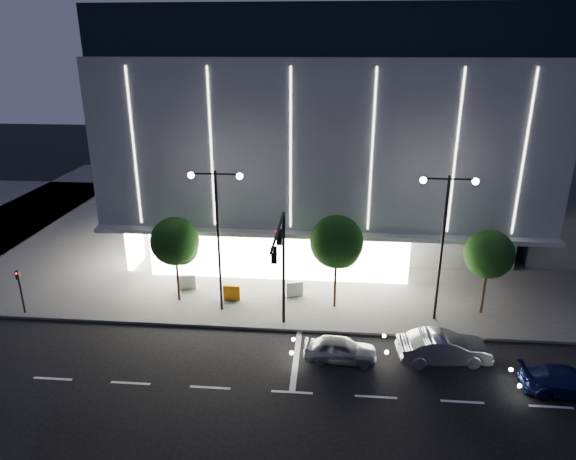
% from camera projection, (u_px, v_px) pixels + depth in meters
% --- Properties ---
extents(ground, '(160.00, 160.00, 0.00)m').
position_uv_depth(ground, '(255.00, 371.00, 26.20)').
color(ground, black).
rests_on(ground, ground).
extents(sidewalk_museum, '(70.00, 40.00, 0.15)m').
position_uv_depth(sidewalk_museum, '(346.00, 220.00, 48.21)').
color(sidewalk_museum, '#474747').
rests_on(sidewalk_museum, ground).
extents(museum, '(30.00, 25.80, 18.00)m').
position_uv_depth(museum, '(326.00, 124.00, 43.63)').
color(museum, '#4C4C51').
rests_on(museum, ground).
extents(traffic_mast, '(0.33, 5.89, 7.07)m').
position_uv_depth(traffic_mast, '(281.00, 256.00, 27.51)').
color(traffic_mast, black).
rests_on(traffic_mast, ground).
extents(street_lamp_west, '(3.16, 0.36, 9.00)m').
position_uv_depth(street_lamp_west, '(218.00, 221.00, 30.01)').
color(street_lamp_west, black).
rests_on(street_lamp_west, ground).
extents(street_lamp_east, '(3.16, 0.36, 9.00)m').
position_uv_depth(street_lamp_east, '(444.00, 228.00, 28.94)').
color(street_lamp_east, black).
rests_on(street_lamp_east, ground).
extents(ped_signal_far, '(0.22, 0.24, 3.00)m').
position_uv_depth(ped_signal_far, '(20.00, 287.00, 31.00)').
color(ped_signal_far, black).
rests_on(ped_signal_far, ground).
extents(tree_left, '(3.02, 3.02, 5.72)m').
position_uv_depth(tree_left, '(175.00, 244.00, 31.87)').
color(tree_left, black).
rests_on(tree_left, ground).
extents(tree_mid, '(3.25, 3.25, 6.15)m').
position_uv_depth(tree_mid, '(337.00, 245.00, 30.95)').
color(tree_mid, black).
rests_on(tree_mid, ground).
extents(tree_right, '(2.91, 2.91, 5.51)m').
position_uv_depth(tree_right, '(489.00, 257.00, 30.36)').
color(tree_right, black).
rests_on(tree_right, ground).
extents(car_lead, '(3.91, 1.69, 1.32)m').
position_uv_depth(car_lead, '(340.00, 349.00, 26.93)').
color(car_lead, '#A2A4AA').
rests_on(car_lead, ground).
extents(car_second, '(4.94, 2.16, 1.58)m').
position_uv_depth(car_second, '(444.00, 348.00, 26.81)').
color(car_second, '#A8ACB0').
rests_on(car_second, ground).
extents(car_third, '(4.43, 1.93, 1.27)m').
position_uv_depth(car_third, '(568.00, 381.00, 24.41)').
color(car_third, navy).
rests_on(car_third, ground).
extents(barrier_a, '(1.11, 0.28, 1.00)m').
position_uv_depth(barrier_a, '(232.00, 292.00, 33.05)').
color(barrier_a, orange).
rests_on(barrier_a, sidewalk_museum).
extents(barrier_b, '(1.13, 0.41, 1.00)m').
position_uv_depth(barrier_b, '(188.00, 282.00, 34.49)').
color(barrier_b, silver).
rests_on(barrier_b, sidewalk_museum).
extents(barrier_d, '(1.12, 0.58, 1.00)m').
position_uv_depth(barrier_d, '(295.00, 289.00, 33.54)').
color(barrier_d, silver).
rests_on(barrier_d, sidewalk_museum).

